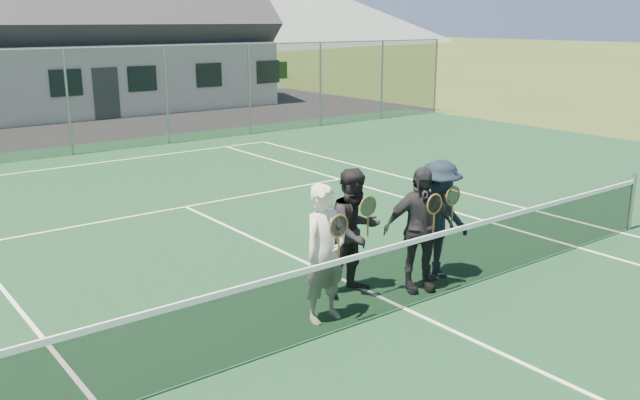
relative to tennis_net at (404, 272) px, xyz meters
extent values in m
plane|color=#34491A|center=(0.00, 20.00, -0.54)|extent=(220.00, 220.00, 0.00)
cube|color=#14381E|center=(0.00, 0.00, -0.53)|extent=(30.00, 30.00, 0.02)
cone|color=slate|center=(55.00, 95.00, 6.46)|extent=(90.00, 90.00, 14.00)
cube|color=white|center=(0.00, 11.88, -0.51)|extent=(10.97, 0.06, 0.01)
cube|color=white|center=(5.49, 0.00, -0.51)|extent=(0.06, 23.77, 0.01)
cube|color=white|center=(4.12, 0.00, -0.51)|extent=(0.06, 23.77, 0.01)
cube|color=white|center=(0.00, 6.40, -0.51)|extent=(8.23, 0.06, 0.01)
cube|color=white|center=(0.00, 0.00, -0.51)|extent=(0.06, 12.80, 0.01)
cylinder|color=slate|center=(5.80, 0.00, 0.01)|extent=(0.08, 0.08, 1.10)
cube|color=black|center=(0.00, 0.00, -0.06)|extent=(11.60, 0.02, 0.88)
cube|color=white|center=(0.00, 0.00, 0.39)|extent=(11.60, 0.03, 0.07)
cylinder|color=slate|center=(0.00, 13.50, 0.96)|extent=(0.07, 0.07, 3.00)
cylinder|color=slate|center=(3.00, 13.50, 0.96)|extent=(0.07, 0.07, 3.00)
cylinder|color=slate|center=(6.00, 13.50, 0.96)|extent=(0.07, 0.07, 3.00)
cylinder|color=slate|center=(9.00, 13.50, 0.96)|extent=(0.07, 0.07, 3.00)
cylinder|color=slate|center=(12.00, 13.50, 0.96)|extent=(0.07, 0.07, 3.00)
cylinder|color=slate|center=(15.00, 13.50, 0.96)|extent=(0.07, 0.07, 3.00)
cube|color=black|center=(0.00, 13.50, 0.96)|extent=(30.00, 0.03, 3.00)
cylinder|color=slate|center=(0.00, 13.50, 2.46)|extent=(30.00, 0.04, 0.04)
cube|color=silver|center=(4.00, 24.00, 0.86)|extent=(15.00, 8.00, 2.80)
cube|color=#2D2D33|center=(3.50, 19.98, 0.46)|extent=(1.00, 0.06, 2.00)
cube|color=black|center=(2.00, 19.98, 0.96)|extent=(1.20, 0.06, 1.00)
cube|color=black|center=(5.00, 19.98, 0.96)|extent=(1.20, 0.06, 1.00)
cube|color=black|center=(8.00, 19.98, 0.96)|extent=(1.20, 0.06, 1.00)
cube|color=black|center=(11.00, 19.98, 0.96)|extent=(1.20, 0.06, 1.00)
cylinder|color=#351F13|center=(12.00, 33.00, 1.39)|extent=(0.22, 0.22, 3.85)
cylinder|color=#362513|center=(18.00, 33.00, 1.39)|extent=(0.22, 0.22, 3.85)
imported|color=beige|center=(-1.04, 0.37, 0.38)|extent=(0.69, 0.48, 1.80)
torus|color=brown|center=(-1.04, 0.10, 0.81)|extent=(0.29, 0.02, 0.29)
cylinder|color=black|center=(-1.04, 0.10, 0.81)|extent=(0.25, 0.00, 0.25)
cylinder|color=brown|center=(-1.04, 0.10, 0.53)|extent=(0.03, 0.03, 0.32)
imported|color=black|center=(-0.16, 0.83, 0.38)|extent=(0.89, 0.70, 1.80)
torus|color=brown|center=(-0.16, 0.56, 0.81)|extent=(0.29, 0.02, 0.29)
cylinder|color=black|center=(-0.16, 0.56, 0.81)|extent=(0.25, 0.00, 0.25)
cylinder|color=brown|center=(-0.16, 0.56, 0.53)|extent=(0.03, 0.03, 0.32)
imported|color=#232227|center=(0.63, 0.36, 0.38)|extent=(1.14, 0.82, 1.80)
torus|color=brown|center=(0.63, 0.09, 0.81)|extent=(0.29, 0.02, 0.29)
cylinder|color=black|center=(0.63, 0.09, 0.81)|extent=(0.25, 0.00, 0.25)
cylinder|color=brown|center=(0.63, 0.09, 0.53)|extent=(0.03, 0.03, 0.32)
imported|color=black|center=(1.17, 0.51, 0.38)|extent=(1.19, 0.71, 1.80)
torus|color=brown|center=(1.17, 0.24, 0.81)|extent=(0.29, 0.02, 0.29)
cylinder|color=black|center=(1.17, 0.24, 0.81)|extent=(0.25, 0.00, 0.25)
cylinder|color=brown|center=(1.17, 0.24, 0.53)|extent=(0.03, 0.03, 0.32)
camera|label=1|loc=(-6.02, -6.00, 3.24)|focal=38.00mm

